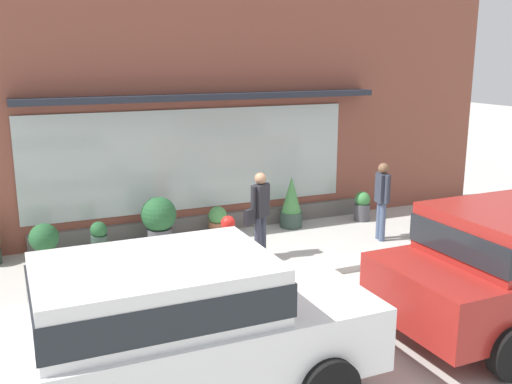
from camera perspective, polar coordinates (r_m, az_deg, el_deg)
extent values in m
plane|color=#B2AFA8|center=(9.82, 1.12, -8.53)|extent=(60.00, 60.00, 0.00)
cube|color=#B2B2AD|center=(9.63, 1.63, -8.60)|extent=(14.00, 0.24, 0.12)
cube|color=brown|center=(12.14, -5.23, 8.07)|extent=(14.00, 0.36, 5.10)
cube|color=#ADBCB7|center=(12.00, -6.12, 3.19)|extent=(6.82, 0.03, 2.06)
cube|color=#232833|center=(11.79, -4.71, 9.31)|extent=(7.42, 0.56, 0.12)
cube|color=#605E59|center=(12.38, -4.67, -3.01)|extent=(7.22, 0.20, 0.36)
cylinder|color=red|center=(10.31, -2.71, -7.26)|extent=(0.34, 0.34, 0.06)
cylinder|color=red|center=(10.19, -2.73, -5.29)|extent=(0.23, 0.23, 0.69)
sphere|color=red|center=(10.06, -2.76, -3.05)|extent=(0.25, 0.25, 0.25)
cylinder|color=red|center=(10.13, -3.55, -5.21)|extent=(0.10, 0.09, 0.09)
cylinder|color=red|center=(10.23, -1.93, -5.00)|extent=(0.10, 0.09, 0.09)
cylinder|color=red|center=(10.04, -2.42, -5.36)|extent=(0.09, 0.10, 0.09)
cylinder|color=#333847|center=(10.64, 0.16, -4.52)|extent=(0.12, 0.12, 0.79)
cylinder|color=#333847|center=(10.77, 0.68, -4.30)|extent=(0.12, 0.12, 0.79)
cube|color=#232328|center=(10.51, 0.43, -0.83)|extent=(0.38, 0.34, 0.59)
sphere|color=#A37556|center=(10.42, 0.43, 1.34)|extent=(0.21, 0.21, 0.21)
cylinder|color=#232328|center=(10.34, -0.25, -0.99)|extent=(0.08, 0.08, 0.56)
cylinder|color=#232328|center=(10.68, 1.09, -0.53)|extent=(0.08, 0.08, 0.56)
cube|color=black|center=(10.35, -0.63, -2.46)|extent=(0.26, 0.21, 0.28)
cylinder|color=#475675|center=(11.89, 12.29, -2.91)|extent=(0.12, 0.12, 0.78)
cylinder|color=#475675|center=(12.03, 11.98, -2.72)|extent=(0.12, 0.12, 0.78)
cube|color=#333847|center=(11.79, 12.30, 0.37)|extent=(0.25, 0.32, 0.58)
sphere|color=brown|center=(11.71, 12.40, 2.29)|extent=(0.21, 0.21, 0.21)
cylinder|color=#333847|center=(11.62, 12.71, 0.23)|extent=(0.08, 0.08, 0.56)
cylinder|color=#333847|center=(11.96, 11.91, 0.64)|extent=(0.08, 0.08, 0.56)
cylinder|color=black|center=(8.72, 14.57, -9.57)|extent=(0.65, 0.19, 0.65)
cylinder|color=black|center=(7.51, 23.82, -14.22)|extent=(0.65, 0.19, 0.65)
cube|color=white|center=(6.38, -7.67, -14.49)|extent=(4.29, 1.73, 0.72)
cube|color=white|center=(6.06, -9.82, -9.47)|extent=(2.36, 1.59, 0.63)
cube|color=#1E2328|center=(6.06, -9.82, -9.47)|extent=(2.40, 1.61, 0.35)
cylinder|color=black|center=(7.69, 0.28, -12.29)|extent=(0.67, 0.18, 0.67)
cylinder|color=black|center=(7.15, -20.32, -15.27)|extent=(0.67, 0.18, 0.67)
cylinder|color=#9E6042|center=(11.11, -19.93, -5.98)|extent=(0.33, 0.33, 0.27)
sphere|color=#23562D|center=(11.00, -20.08, -4.24)|extent=(0.52, 0.52, 0.52)
cylinder|color=#33473D|center=(12.64, 3.46, -2.70)|extent=(0.48, 0.48, 0.34)
cone|color=#4C934C|center=(12.50, 3.49, -0.24)|extent=(0.43, 0.43, 0.78)
cylinder|color=#4C4C51|center=(13.32, 10.34, -1.97)|extent=(0.35, 0.35, 0.38)
sphere|color=#3D8442|center=(13.24, 10.40, -0.68)|extent=(0.34, 0.34, 0.34)
sphere|color=#B266B7|center=(13.32, 10.30, -0.34)|extent=(0.09, 0.09, 0.09)
sphere|color=#B266B7|center=(13.24, 10.81, -0.55)|extent=(0.10, 0.10, 0.10)
cylinder|color=#9E6042|center=(11.99, -3.76, -3.65)|extent=(0.37, 0.37, 0.32)
sphere|color=#4C934C|center=(11.91, -3.78, -2.32)|extent=(0.38, 0.38, 0.38)
sphere|color=#E5C64C|center=(11.89, -3.19, -1.93)|extent=(0.07, 0.07, 0.07)
cylinder|color=#4C4C51|center=(11.43, -9.42, -4.49)|extent=(0.48, 0.48, 0.39)
sphere|color=#23562D|center=(11.29, -9.52, -2.17)|extent=(0.68, 0.68, 0.68)
cylinder|color=#33473D|center=(11.22, -15.08, -5.10)|extent=(0.31, 0.31, 0.39)
sphere|color=#23562D|center=(11.13, -15.18, -3.61)|extent=(0.31, 0.31, 0.31)
sphere|color=#B266B7|center=(11.18, -14.97, -3.30)|extent=(0.07, 0.07, 0.07)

